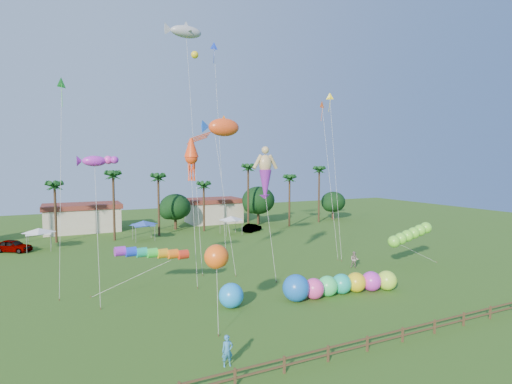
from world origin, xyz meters
name	(u,v)px	position (x,y,z in m)	size (l,w,h in m)	color
ground	(313,318)	(0.00, 0.00, 0.00)	(160.00, 160.00, 0.00)	#285116
tree_line	(191,205)	(3.57, 44.00, 4.28)	(69.46, 8.91, 11.00)	#3A2819
buildings_row	(147,216)	(-3.09, 50.00, 2.00)	(35.00, 7.00, 4.00)	beige
tent_row	(144,223)	(-6.00, 36.33, 2.75)	(31.00, 4.00, 0.60)	white
fence	(367,342)	(0.00, -6.00, 0.61)	(36.12, 0.12, 1.00)	brown
car_a	(13,246)	(-23.11, 36.44, 0.83)	(1.95, 4.86, 1.66)	#4C4C54
car_b	(252,228)	(12.25, 36.79, 0.69)	(1.46, 4.18, 1.38)	#4C4C54
spectator_a	(227,351)	(-8.58, -3.86, 0.92)	(0.67, 0.44, 1.84)	teal
spectator_b	(354,260)	(12.45, 10.23, 0.92)	(0.90, 0.70, 1.85)	gray
caterpillar_inflatable	(337,285)	(4.84, 3.46, 0.97)	(11.39, 3.27, 2.32)	#FF43A5
blue_ball	(231,295)	(-4.80, 4.77, 1.02)	(2.03, 2.03, 2.03)	#1B8DF3
rainbow_tube	(166,256)	(-8.66, 10.95, 3.35)	(9.57, 2.21, 3.80)	red
green_worm	(394,242)	(15.92, 7.80, 3.14)	(10.56, 1.90, 3.93)	#6FE933
orange_ball_kite	(217,257)	(-7.09, 1.91, 5.08)	(2.17, 2.92, 5.97)	#FF5E14
merman_kite	(265,177)	(2.43, 12.76, 10.38)	(2.62, 4.68, 13.08)	tan
fish_kite	(224,127)	(-0.30, 17.70, 15.83)	(5.69, 6.33, 16.97)	#EF4A1A
shark_kite	(186,32)	(-3.64, 20.81, 26.77)	(4.99, 7.40, 27.65)	#9B9EA9
squid_kite	(191,158)	(-4.74, 15.67, 12.33)	(2.06, 5.97, 14.48)	#FF4314
lobster_kite	(94,161)	(-14.31, 13.05, 11.98)	(3.46, 5.06, 12.66)	#B627C6
delta_kite_red	(322,108)	(13.86, 18.75, 18.98)	(1.52, 5.34, 19.93)	#F7591B
delta_kite_yellow	(330,101)	(14.18, 17.55, 19.78)	(1.70, 4.83, 20.80)	yellow
delta_kite_green	(61,87)	(-16.72, 16.13, 18.69)	(1.33, 3.99, 19.62)	#32D738
delta_kite_blue	(214,52)	(0.80, 23.67, 25.81)	(1.22, 4.67, 27.03)	#1C41FC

